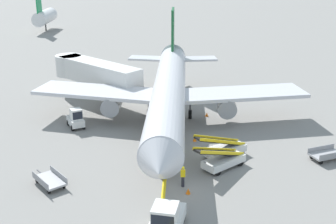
# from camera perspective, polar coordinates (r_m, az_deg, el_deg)

# --- Properties ---
(ground_plane) EXTENTS (300.00, 300.00, 0.00)m
(ground_plane) POSITION_cam_1_polar(r_m,az_deg,el_deg) (33.87, 1.23, -9.92)
(ground_plane) COLOR gray
(taxi_line_yellow) EXTENTS (1.48, 80.00, 0.01)m
(taxi_line_yellow) POSITION_cam_1_polar(r_m,az_deg,el_deg) (38.30, -0.19, -6.19)
(taxi_line_yellow) COLOR yellow
(taxi_line_yellow) RESTS_ON ground
(airliner) EXTENTS (28.61, 35.24, 10.10)m
(airliner) POSITION_cam_1_polar(r_m,az_deg,el_deg) (45.27, 0.12, 2.61)
(airliner) COLOR silver
(airliner) RESTS_ON ground
(jet_bridge) EXTENTS (11.34, 10.19, 4.85)m
(jet_bridge) POSITION_cam_1_polar(r_m,az_deg,el_deg) (53.29, -9.76, 5.11)
(jet_bridge) COLOR silver
(jet_bridge) RESTS_ON ground
(pushback_tug) EXTENTS (2.50, 3.88, 2.20)m
(pushback_tug) POSITION_cam_1_polar(r_m,az_deg,el_deg) (28.72, -0.19, -13.54)
(pushback_tug) COLOR silver
(pushback_tug) RESTS_ON ground
(baggage_tug_near_wing) EXTENTS (2.27, 2.73, 2.10)m
(baggage_tug_near_wing) POSITION_cam_1_polar(r_m,az_deg,el_deg) (45.82, -11.68, -0.89)
(baggage_tug_near_wing) COLOR silver
(baggage_tug_near_wing) RESTS_ON ground
(belt_loader_forward_hold) EXTENTS (4.83, 3.87, 2.59)m
(belt_loader_forward_hold) POSITION_cam_1_polar(r_m,az_deg,el_deg) (38.98, 7.15, -4.62)
(belt_loader_forward_hold) COLOR silver
(belt_loader_forward_hold) RESTS_ON ground
(belt_loader_aft_hold) EXTENTS (4.59, 4.23, 2.59)m
(belt_loader_aft_hold) POSITION_cam_1_polar(r_m,az_deg,el_deg) (36.93, 7.00, -6.05)
(belt_loader_aft_hold) COLOR silver
(belt_loader_aft_hold) RESTS_ON ground
(baggage_cart_loaded) EXTENTS (3.77, 2.53, 0.94)m
(baggage_cart_loaded) POSITION_cam_1_polar(r_m,az_deg,el_deg) (40.63, 19.61, -5.11)
(baggage_cart_loaded) COLOR #A5A5A8
(baggage_cart_loaded) RESTS_ON ground
(baggage_cart_empty_trailing) EXTENTS (3.06, 3.37, 0.94)m
(baggage_cart_empty_trailing) POSITION_cam_1_polar(r_m,az_deg,el_deg) (35.37, -14.86, -8.40)
(baggage_cart_empty_trailing) COLOR #A5A5A8
(baggage_cart_empty_trailing) RESTS_ON ground
(ground_crew_marshaller) EXTENTS (0.36, 0.24, 1.70)m
(ground_crew_marshaller) POSITION_cam_1_polar(r_m,az_deg,el_deg) (41.84, -2.68, -2.53)
(ground_crew_marshaller) COLOR #26262D
(ground_crew_marshaller) RESTS_ON ground
(ground_crew_wing_walker) EXTENTS (0.36, 0.24, 1.70)m
(ground_crew_wing_walker) POSITION_cam_1_polar(r_m,az_deg,el_deg) (33.89, 1.92, -8.15)
(ground_crew_wing_walker) COLOR #26262D
(ground_crew_wing_walker) RESTS_ON ground
(safety_cone_nose_left) EXTENTS (0.36, 0.36, 0.44)m
(safety_cone_nose_left) POSITION_cam_1_polar(r_m,az_deg,el_deg) (38.56, 1.23, -5.66)
(safety_cone_nose_left) COLOR orange
(safety_cone_nose_left) RESTS_ON ground
(safety_cone_nose_right) EXTENTS (0.36, 0.36, 0.44)m
(safety_cone_nose_right) POSITION_cam_1_polar(r_m,az_deg,el_deg) (42.05, 3.42, -3.45)
(safety_cone_nose_right) COLOR orange
(safety_cone_nose_right) RESTS_ON ground
(safety_cone_wingtip_left) EXTENTS (0.36, 0.36, 0.44)m
(safety_cone_wingtip_left) POSITION_cam_1_polar(r_m,az_deg,el_deg) (33.30, 2.60, -10.05)
(safety_cone_wingtip_left) COLOR orange
(safety_cone_wingtip_left) RESTS_ON ground
(safety_cone_wingtip_right) EXTENTS (0.36, 0.36, 0.44)m
(safety_cone_wingtip_right) POSITION_cam_1_polar(r_m,az_deg,el_deg) (48.41, 4.98, -0.30)
(safety_cone_wingtip_right) COLOR orange
(safety_cone_wingtip_right) RESTS_ON ground
(distant_aircraft_mid_left) EXTENTS (3.00, 10.10, 8.80)m
(distant_aircraft_mid_left) POSITION_cam_1_polar(r_m,az_deg,el_deg) (105.25, -15.47, 11.67)
(distant_aircraft_mid_left) COLOR silver
(distant_aircraft_mid_left) RESTS_ON ground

